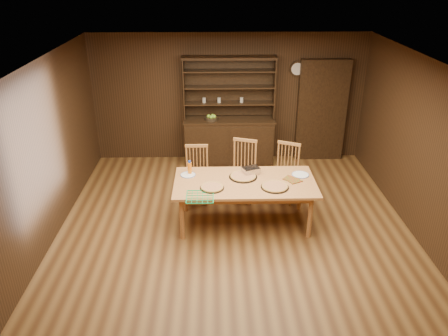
{
  "coord_description": "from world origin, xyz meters",
  "views": [
    {
      "loc": [
        -0.3,
        -5.63,
        3.82
      ],
      "look_at": [
        -0.16,
        0.4,
        0.96
      ],
      "focal_mm": 35.0,
      "sensor_mm": 36.0,
      "label": 1
    }
  ],
  "objects_px": {
    "chair_center": "(243,168)",
    "chair_left": "(197,172)",
    "juice_bottle": "(190,168)",
    "china_hutch": "(229,135)",
    "chair_right": "(286,170)",
    "dining_table": "(245,185)"
  },
  "relations": [
    {
      "from": "dining_table",
      "to": "chair_center",
      "type": "bearing_deg",
      "value": 87.82
    },
    {
      "from": "chair_center",
      "to": "chair_left",
      "type": "bearing_deg",
      "value": -157.28
    },
    {
      "from": "juice_bottle",
      "to": "dining_table",
      "type": "bearing_deg",
      "value": -18.6
    },
    {
      "from": "chair_left",
      "to": "juice_bottle",
      "type": "distance_m",
      "value": 0.62
    },
    {
      "from": "china_hutch",
      "to": "chair_right",
      "type": "bearing_deg",
      "value": -59.89
    },
    {
      "from": "chair_left",
      "to": "chair_center",
      "type": "xyz_separation_m",
      "value": [
        0.8,
        0.06,
        0.04
      ]
    },
    {
      "from": "chair_left",
      "to": "juice_bottle",
      "type": "relative_size",
      "value": 4.4
    },
    {
      "from": "chair_left",
      "to": "chair_right",
      "type": "bearing_deg",
      "value": -0.79
    },
    {
      "from": "chair_left",
      "to": "chair_center",
      "type": "distance_m",
      "value": 0.8
    },
    {
      "from": "chair_right",
      "to": "chair_center",
      "type": "bearing_deg",
      "value": -160.16
    },
    {
      "from": "dining_table",
      "to": "chair_right",
      "type": "xyz_separation_m",
      "value": [
        0.77,
        0.8,
        -0.13
      ]
    },
    {
      "from": "china_hutch",
      "to": "juice_bottle",
      "type": "bearing_deg",
      "value": -108.18
    },
    {
      "from": "chair_right",
      "to": "juice_bottle",
      "type": "height_order",
      "value": "chair_right"
    },
    {
      "from": "china_hutch",
      "to": "chair_right",
      "type": "height_order",
      "value": "china_hutch"
    },
    {
      "from": "chair_left",
      "to": "juice_bottle",
      "type": "xyz_separation_m",
      "value": [
        -0.09,
        -0.52,
        0.32
      ]
    },
    {
      "from": "chair_center",
      "to": "juice_bottle",
      "type": "xyz_separation_m",
      "value": [
        -0.89,
        -0.57,
        0.28
      ]
    },
    {
      "from": "china_hutch",
      "to": "dining_table",
      "type": "distance_m",
      "value": 2.42
    },
    {
      "from": "chair_left",
      "to": "juice_bottle",
      "type": "height_order",
      "value": "chair_left"
    },
    {
      "from": "chair_left",
      "to": "dining_table",
      "type": "bearing_deg",
      "value": -47.01
    },
    {
      "from": "juice_bottle",
      "to": "chair_left",
      "type": "bearing_deg",
      "value": 79.96
    },
    {
      "from": "juice_bottle",
      "to": "china_hutch",
      "type": "bearing_deg",
      "value": 71.82
    },
    {
      "from": "dining_table",
      "to": "juice_bottle",
      "type": "height_order",
      "value": "juice_bottle"
    }
  ]
}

